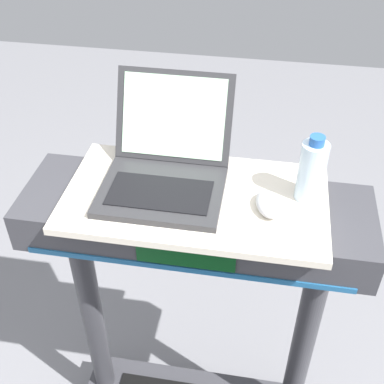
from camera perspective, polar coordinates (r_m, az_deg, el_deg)
The scene contains 4 objects.
desk_board at distance 1.26m, azimuth 0.38°, elevation -0.71°, with size 0.66×0.36×0.02m, color beige.
laptop at distance 1.27m, azimuth -3.00°, elevation 2.96°, with size 0.31×0.34×0.23m.
computer_mouse at distance 1.22m, azimuth 8.68°, elevation -1.35°, with size 0.06×0.10×0.03m, color #B2B2B7.
water_bottle at distance 1.23m, azimuth 13.41°, elevation 2.38°, with size 0.07×0.07×0.18m.
Camera 1 is at (0.15, -0.26, 1.90)m, focal length 47.07 mm.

